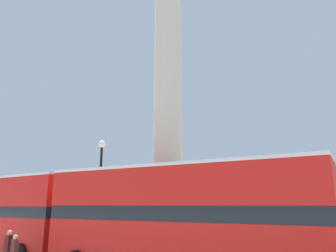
{
  "coord_description": "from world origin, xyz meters",
  "views": [
    {
      "loc": [
        10.43,
        -15.53,
        2.78
      ],
      "look_at": [
        0.0,
        0.0,
        7.28
      ],
      "focal_mm": 35.0,
      "sensor_mm": 36.0,
      "label": 1
    }
  ],
  "objects_px": {
    "street_lamp": "(100,191)",
    "pedestrian_by_plinth": "(8,248)",
    "bus_a": "(7,212)",
    "monument_column": "(168,112)",
    "bus_b": "(177,216)"
  },
  "relations": [
    {
      "from": "street_lamp",
      "to": "pedestrian_by_plinth",
      "type": "relative_size",
      "value": 3.83
    },
    {
      "from": "monument_column",
      "to": "bus_a",
      "type": "xyz_separation_m",
      "value": [
        -8.28,
        -4.49,
        -5.79
      ]
    },
    {
      "from": "bus_a",
      "to": "pedestrian_by_plinth",
      "type": "relative_size",
      "value": 6.49
    },
    {
      "from": "pedestrian_by_plinth",
      "to": "street_lamp",
      "type": "bearing_deg",
      "value": -29.84
    },
    {
      "from": "pedestrian_by_plinth",
      "to": "bus_a",
      "type": "bearing_deg",
      "value": 32.64
    },
    {
      "from": "monument_column",
      "to": "bus_a",
      "type": "bearing_deg",
      "value": -151.54
    },
    {
      "from": "bus_a",
      "to": "bus_b",
      "type": "height_order",
      "value": "bus_a"
    },
    {
      "from": "bus_a",
      "to": "street_lamp",
      "type": "xyz_separation_m",
      "value": [
        4.69,
        2.74,
        1.19
      ]
    },
    {
      "from": "bus_a",
      "to": "street_lamp",
      "type": "relative_size",
      "value": 1.69
    },
    {
      "from": "bus_a",
      "to": "pedestrian_by_plinth",
      "type": "xyz_separation_m",
      "value": [
        4.63,
        -2.47,
        -1.43
      ]
    },
    {
      "from": "monument_column",
      "to": "pedestrian_by_plinth",
      "type": "bearing_deg",
      "value": -117.63
    },
    {
      "from": "bus_a",
      "to": "pedestrian_by_plinth",
      "type": "bearing_deg",
      "value": -27.06
    },
    {
      "from": "monument_column",
      "to": "bus_a",
      "type": "distance_m",
      "value": 11.05
    },
    {
      "from": "monument_column",
      "to": "street_lamp",
      "type": "bearing_deg",
      "value": -154.11
    },
    {
      "from": "pedestrian_by_plinth",
      "to": "monument_column",
      "type": "bearing_deg",
      "value": -56.89
    }
  ]
}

